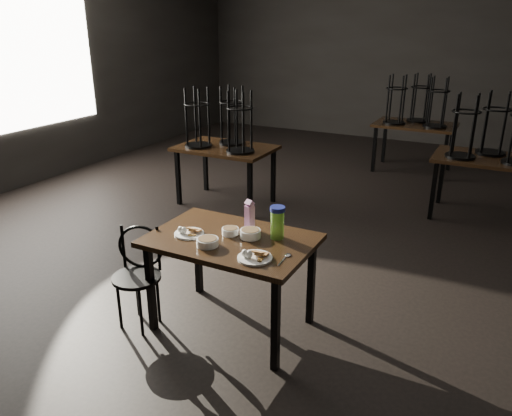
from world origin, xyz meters
The scene contains 14 objects.
room centered at (-0.06, 0.01, 2.33)m, with size 12.00×12.04×3.22m.
main_table centered at (-0.60, -1.07, 0.67)m, with size 1.20×0.80×0.75m.
plate_left centered at (-0.91, -1.16, 0.77)m, with size 0.22×0.22×0.07m.
plate_right centered at (-0.28, -1.29, 0.77)m, with size 0.24×0.24×0.08m.
bowl_near centered at (-0.63, -1.01, 0.78)m, with size 0.13×0.13×0.05m.
bowl_far centered at (-0.47, -1.00, 0.78)m, with size 0.15×0.15×0.06m.
bowl_big centered at (-0.67, -1.26, 0.78)m, with size 0.16×0.16×0.05m.
juice_carton centered at (-0.55, -0.86, 0.86)m, with size 0.07×0.07×0.24m.
water_bottle centered at (-0.29, -0.91, 0.87)m, with size 0.14×0.14×0.24m.
spoon centered at (-0.10, -1.16, 0.75)m, with size 0.04×0.20×0.01m.
bentwood_chair centered at (-1.26, -1.34, 0.46)m, with size 0.42×0.41×0.78m.
bg_table_left centered at (-2.06, 1.30, 0.78)m, with size 1.20×0.80×1.48m.
bg_table_right centered at (0.92, 2.26, 0.78)m, with size 1.20×0.80×1.48m.
bg_table_far centered at (-0.22, 3.92, 0.78)m, with size 1.20×0.80×1.48m.
Camera 1 is at (1.11, -3.95, 2.25)m, focal length 35.00 mm.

